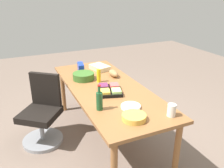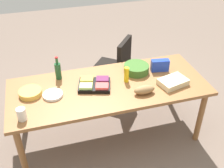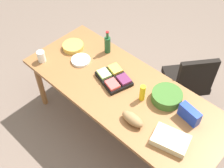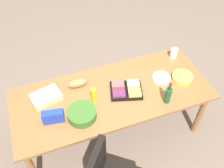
{
  "view_description": "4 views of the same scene",
  "coord_description": "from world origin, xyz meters",
  "px_view_note": "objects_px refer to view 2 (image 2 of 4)",
  "views": [
    {
      "loc": [
        -2.68,
        1.13,
        2.05
      ],
      "look_at": [
        -0.09,
        -0.03,
        0.87
      ],
      "focal_mm": 37.76,
      "sensor_mm": 36.0,
      "label": 1
    },
    {
      "loc": [
        -0.69,
        -2.52,
        2.65
      ],
      "look_at": [
        0.02,
        -0.08,
        0.87
      ],
      "focal_mm": 44.34,
      "sensor_mm": 36.0,
      "label": 2
    },
    {
      "loc": [
        1.24,
        -1.48,
        3.0
      ],
      "look_at": [
        -0.09,
        -0.08,
        0.87
      ],
      "focal_mm": 44.79,
      "sensor_mm": 36.0,
      "label": 3
    },
    {
      "loc": [
        0.65,
        1.77,
        3.03
      ],
      "look_at": [
        -0.02,
        -0.07,
        0.88
      ],
      "focal_mm": 40.69,
      "sensor_mm": 36.0,
      "label": 4
    }
  ],
  "objects_px": {
    "salad_bowl": "(136,69)",
    "bread_loaf": "(144,90)",
    "mustard_bottle": "(127,75)",
    "wine_bottle": "(58,70)",
    "fruit_platter": "(94,84)",
    "mayo_jar": "(22,114)",
    "office_chair": "(113,74)",
    "paper_plate_stack": "(53,95)",
    "sheet_cake": "(173,82)",
    "chip_bowl": "(30,93)",
    "conference_table": "(109,91)",
    "chip_bag_blue": "(160,65)"
  },
  "relations": [
    {
      "from": "paper_plate_stack",
      "to": "mayo_jar",
      "type": "bearing_deg",
      "value": -137.39
    },
    {
      "from": "paper_plate_stack",
      "to": "mayo_jar",
      "type": "height_order",
      "value": "mayo_jar"
    },
    {
      "from": "sheet_cake",
      "to": "salad_bowl",
      "type": "height_order",
      "value": "salad_bowl"
    },
    {
      "from": "paper_plate_stack",
      "to": "wine_bottle",
      "type": "bearing_deg",
      "value": 72.02
    },
    {
      "from": "mayo_jar",
      "to": "mustard_bottle",
      "type": "height_order",
      "value": "mustard_bottle"
    },
    {
      "from": "chip_bowl",
      "to": "bread_loaf",
      "type": "relative_size",
      "value": 1.04
    },
    {
      "from": "mayo_jar",
      "to": "chip_bag_blue",
      "type": "bearing_deg",
      "value": 15.46
    },
    {
      "from": "fruit_platter",
      "to": "wine_bottle",
      "type": "xyz_separation_m",
      "value": [
        -0.37,
        0.29,
        0.08
      ]
    },
    {
      "from": "sheet_cake",
      "to": "chip_bowl",
      "type": "bearing_deg",
      "value": 170.94
    },
    {
      "from": "paper_plate_stack",
      "to": "mayo_jar",
      "type": "xyz_separation_m",
      "value": [
        -0.33,
        -0.3,
        0.05
      ]
    },
    {
      "from": "office_chair",
      "to": "bread_loaf",
      "type": "bearing_deg",
      "value": -88.29
    },
    {
      "from": "salad_bowl",
      "to": "paper_plate_stack",
      "type": "xyz_separation_m",
      "value": [
        -1.05,
        -0.21,
        -0.03
      ]
    },
    {
      "from": "mustard_bottle",
      "to": "wine_bottle",
      "type": "bearing_deg",
      "value": 159.33
    },
    {
      "from": "wine_bottle",
      "to": "chip_bowl",
      "type": "height_order",
      "value": "wine_bottle"
    },
    {
      "from": "salad_bowl",
      "to": "chip_bag_blue",
      "type": "xyz_separation_m",
      "value": [
        0.29,
        -0.05,
        0.03
      ]
    },
    {
      "from": "sheet_cake",
      "to": "chip_bag_blue",
      "type": "xyz_separation_m",
      "value": [
        -0.02,
        0.33,
        0.04
      ]
    },
    {
      "from": "office_chair",
      "to": "mustard_bottle",
      "type": "bearing_deg",
      "value": -95.73
    },
    {
      "from": "salad_bowl",
      "to": "paper_plate_stack",
      "type": "relative_size",
      "value": 1.41
    },
    {
      "from": "conference_table",
      "to": "mayo_jar",
      "type": "relative_size",
      "value": 17.18
    },
    {
      "from": "fruit_platter",
      "to": "bread_loaf",
      "type": "height_order",
      "value": "bread_loaf"
    },
    {
      "from": "paper_plate_stack",
      "to": "bread_loaf",
      "type": "distance_m",
      "value": 1.01
    },
    {
      "from": "salad_bowl",
      "to": "mustard_bottle",
      "type": "xyz_separation_m",
      "value": [
        -0.19,
        -0.17,
        0.05
      ]
    },
    {
      "from": "salad_bowl",
      "to": "bread_loaf",
      "type": "relative_size",
      "value": 1.29
    },
    {
      "from": "salad_bowl",
      "to": "bread_loaf",
      "type": "distance_m",
      "value": 0.45
    },
    {
      "from": "chip_bowl",
      "to": "paper_plate_stack",
      "type": "xyz_separation_m",
      "value": [
        0.24,
        -0.09,
        -0.01
      ]
    },
    {
      "from": "office_chair",
      "to": "paper_plate_stack",
      "type": "relative_size",
      "value": 4.36
    },
    {
      "from": "conference_table",
      "to": "mustard_bottle",
      "type": "bearing_deg",
      "value": 7.47
    },
    {
      "from": "paper_plate_stack",
      "to": "conference_table",
      "type": "bearing_deg",
      "value": 1.38
    },
    {
      "from": "office_chair",
      "to": "fruit_platter",
      "type": "distance_m",
      "value": 1.05
    },
    {
      "from": "fruit_platter",
      "to": "salad_bowl",
      "type": "xyz_separation_m",
      "value": [
        0.57,
        0.17,
        0.02
      ]
    },
    {
      "from": "conference_table",
      "to": "chip_bag_blue",
      "type": "bearing_deg",
      "value": 11.66
    },
    {
      "from": "mustard_bottle",
      "to": "sheet_cake",
      "type": "bearing_deg",
      "value": -22.81
    },
    {
      "from": "office_chair",
      "to": "sheet_cake",
      "type": "bearing_deg",
      "value": -67.92
    },
    {
      "from": "office_chair",
      "to": "fruit_platter",
      "type": "height_order",
      "value": "office_chair"
    },
    {
      "from": "wine_bottle",
      "to": "bread_loaf",
      "type": "xyz_separation_m",
      "value": [
        0.87,
        -0.57,
        -0.06
      ]
    },
    {
      "from": "fruit_platter",
      "to": "chip_bowl",
      "type": "distance_m",
      "value": 0.72
    },
    {
      "from": "office_chair",
      "to": "paper_plate_stack",
      "type": "bearing_deg",
      "value": -137.66
    },
    {
      "from": "wine_bottle",
      "to": "chip_bag_blue",
      "type": "bearing_deg",
      "value": -7.87
    },
    {
      "from": "sheet_cake",
      "to": "bread_loaf",
      "type": "height_order",
      "value": "bread_loaf"
    },
    {
      "from": "mayo_jar",
      "to": "bread_loaf",
      "type": "xyz_separation_m",
      "value": [
        1.31,
        0.07,
        -0.02
      ]
    },
    {
      "from": "office_chair",
      "to": "salad_bowl",
      "type": "height_order",
      "value": "office_chair"
    },
    {
      "from": "fruit_platter",
      "to": "mayo_jar",
      "type": "relative_size",
      "value": 3.17
    },
    {
      "from": "fruit_platter",
      "to": "chip_bag_blue",
      "type": "xyz_separation_m",
      "value": [
        0.86,
        0.12,
        0.04
      ]
    },
    {
      "from": "sheet_cake",
      "to": "mayo_jar",
      "type": "xyz_separation_m",
      "value": [
        -1.7,
        -0.14,
        0.03
      ]
    },
    {
      "from": "office_chair",
      "to": "fruit_platter",
      "type": "xyz_separation_m",
      "value": [
        -0.47,
        -0.82,
        0.45
      ]
    },
    {
      "from": "office_chair",
      "to": "chip_bowl",
      "type": "distance_m",
      "value": 1.49
    },
    {
      "from": "office_chair",
      "to": "paper_plate_stack",
      "type": "distance_m",
      "value": 1.36
    },
    {
      "from": "wine_bottle",
      "to": "chip_bowl",
      "type": "bearing_deg",
      "value": -144.85
    },
    {
      "from": "bread_loaf",
      "to": "conference_table",
      "type": "bearing_deg",
      "value": 143.55
    },
    {
      "from": "mustard_bottle",
      "to": "bread_loaf",
      "type": "bearing_deg",
      "value": -67.67
    }
  ]
}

